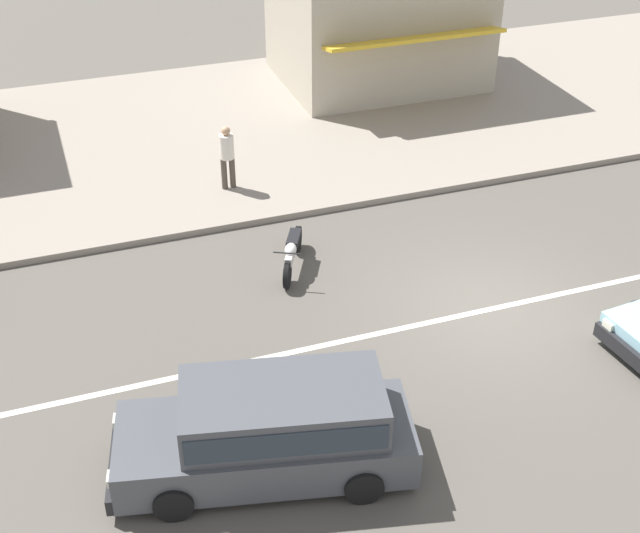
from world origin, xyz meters
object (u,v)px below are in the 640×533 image
Objects in this scene: minivan_dark_grey_4 at (273,427)px; shopfront_corner_warung at (379,7)px; motorcycle_1 at (292,251)px; pedestrian_near_clock at (227,153)px.

minivan_dark_grey_4 is 16.43m from shopfront_corner_warung.
motorcycle_1 is 10.91m from shopfront_corner_warung.
minivan_dark_grey_4 reaches higher than motorcycle_1.
minivan_dark_grey_4 is 2.70× the size of motorcycle_1.
pedestrian_near_clock is 8.28m from shopfront_corner_warung.
shopfront_corner_warung is (7.65, 14.46, 1.48)m from minivan_dark_grey_4.
pedestrian_near_clock reaches higher than minivan_dark_grey_4.
shopfront_corner_warung reaches higher than pedestrian_near_clock.
shopfront_corner_warung is (6.06, 5.49, 1.26)m from pedestrian_near_clock.
motorcycle_1 is 0.31× the size of shopfront_corner_warung.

